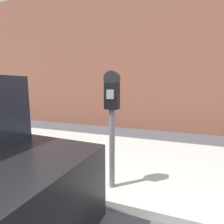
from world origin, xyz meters
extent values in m
cube|color=#ADAAA3|center=(0.00, 2.20, 0.06)|extent=(24.00, 2.80, 0.11)
cube|color=#935642|center=(0.00, 5.26, 2.62)|extent=(24.00, 0.30, 5.25)
cylinder|color=slate|center=(0.08, 1.13, 0.68)|extent=(0.08, 0.08, 1.14)
cube|color=black|center=(0.08, 1.13, 1.43)|extent=(0.19, 0.14, 0.35)
cube|color=gray|center=(0.08, 1.05, 1.46)|extent=(0.10, 0.01, 0.12)
cylinder|color=black|center=(0.08, 1.13, 1.67)|extent=(0.20, 0.11, 0.20)
cylinder|color=black|center=(-0.65, 0.37, 0.33)|extent=(0.67, 0.26, 0.66)
camera|label=1|loc=(0.87, -1.10, 1.57)|focal=28.00mm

